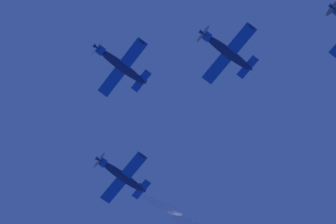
# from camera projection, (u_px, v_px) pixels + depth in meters

# --- Properties ---
(airplane_lead) EXTENTS (6.90, 6.69, 2.85)m
(airplane_lead) POSITION_uv_depth(u_px,v_px,m) (120.00, 65.00, 81.65)
(airplane_lead) COLOR navy
(airplane_left_wingman) EXTENTS (6.90, 6.69, 2.61)m
(airplane_left_wingman) POSITION_uv_depth(u_px,v_px,m) (226.00, 51.00, 79.34)
(airplane_left_wingman) COLOR navy
(airplane_right_wingman) EXTENTS (6.90, 6.70, 2.63)m
(airplane_right_wingman) POSITION_uv_depth(u_px,v_px,m) (121.00, 175.00, 86.55)
(airplane_right_wingman) COLOR navy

